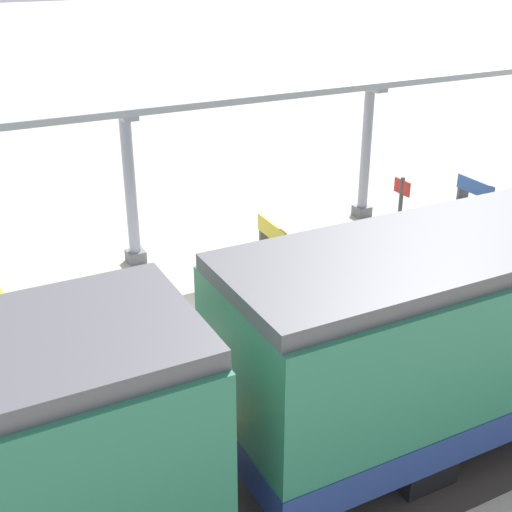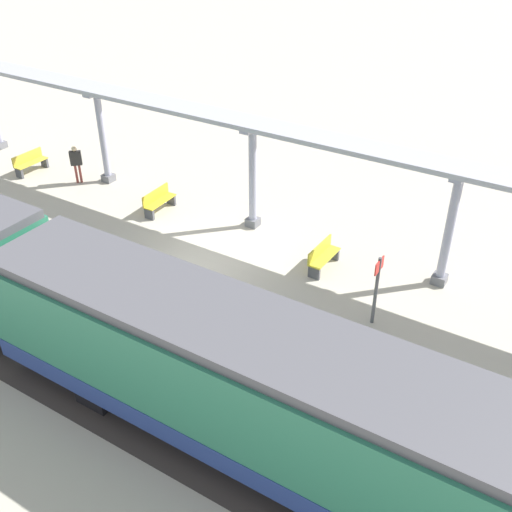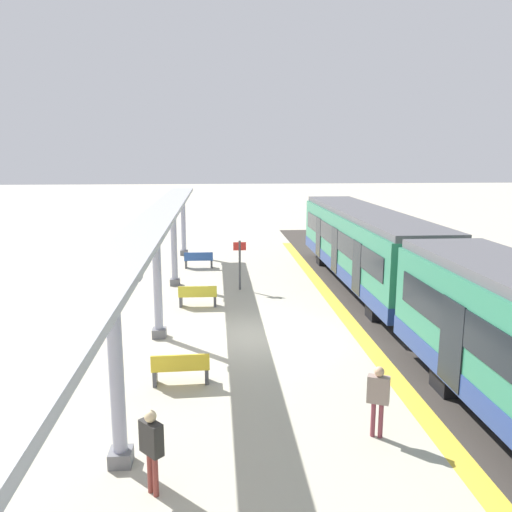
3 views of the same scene
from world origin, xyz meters
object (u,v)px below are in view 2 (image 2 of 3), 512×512
(canopy_pillar_second, at_px, (449,230))
(bench_far_end, at_px, (158,201))
(platform_info_sign, at_px, (377,284))
(passenger_by_the_benches, at_px, (76,160))
(passenger_waiting_near_edge, at_px, (11,215))
(canopy_pillar_fourth, at_px, (103,137))
(canopy_pillar_third, at_px, (253,178))
(bench_mid_platform, at_px, (322,256))
(bench_near_end, at_px, (30,162))
(train_near_carriage, at_px, (285,403))

(canopy_pillar_second, height_order, bench_far_end, canopy_pillar_second)
(platform_info_sign, distance_m, passenger_by_the_benches, 14.09)
(passenger_waiting_near_edge, relative_size, passenger_by_the_benches, 0.99)
(canopy_pillar_fourth, xyz_separation_m, passenger_by_the_benches, (-0.73, 0.95, -0.93))
(canopy_pillar_third, xyz_separation_m, bench_mid_platform, (-1.15, -3.38, -1.48))
(bench_near_end, height_order, bench_far_end, same)
(train_near_carriage, bearing_deg, canopy_pillar_third, 35.63)
(canopy_pillar_fourth, distance_m, bench_mid_platform, 10.64)
(train_near_carriage, bearing_deg, platform_info_sign, 2.26)
(bench_mid_platform, relative_size, bench_far_end, 1.00)
(train_near_carriage, xyz_separation_m, passenger_waiting_near_edge, (3.26, 12.60, -0.84))
(canopy_pillar_third, xyz_separation_m, passenger_by_the_benches, (-0.73, 8.05, -0.93))
(train_near_carriage, bearing_deg, bench_near_end, 65.97)
(canopy_pillar_fourth, bearing_deg, bench_mid_platform, -96.28)
(canopy_pillar_third, distance_m, platform_info_sign, 6.58)
(train_near_carriage, xyz_separation_m, bench_mid_platform, (7.34, 2.71, -1.39))
(canopy_pillar_third, bearing_deg, train_near_carriage, -144.37)
(canopy_pillar_third, bearing_deg, canopy_pillar_fourth, 90.00)
(canopy_pillar_third, height_order, bench_mid_platform, canopy_pillar_third)
(bench_mid_platform, distance_m, passenger_by_the_benches, 11.45)
(bench_near_end, bearing_deg, passenger_by_the_benches, -82.29)
(train_near_carriage, bearing_deg, passenger_by_the_benches, 61.22)
(canopy_pillar_second, relative_size, canopy_pillar_fourth, 1.00)
(canopy_pillar_second, height_order, passenger_by_the_benches, canopy_pillar_second)
(canopy_pillar_second, height_order, platform_info_sign, canopy_pillar_second)
(canopy_pillar_third, bearing_deg, bench_mid_platform, -108.84)
(canopy_pillar_third, height_order, platform_info_sign, canopy_pillar_third)
(platform_info_sign, bearing_deg, canopy_pillar_fourth, 77.29)
(canopy_pillar_second, relative_size, bench_mid_platform, 2.52)
(bench_mid_platform, bearing_deg, platform_info_sign, -125.45)
(canopy_pillar_fourth, height_order, platform_info_sign, canopy_pillar_fourth)
(platform_info_sign, bearing_deg, passenger_by_the_benches, 81.03)
(passenger_waiting_near_edge, bearing_deg, platform_info_sign, -79.43)
(train_near_carriage, height_order, canopy_pillar_third, canopy_pillar_third)
(canopy_pillar_third, relative_size, canopy_pillar_fourth, 1.00)
(bench_near_end, distance_m, passenger_by_the_benches, 2.60)
(canopy_pillar_fourth, height_order, bench_mid_platform, canopy_pillar_fourth)
(canopy_pillar_fourth, bearing_deg, canopy_pillar_third, -90.00)
(bench_mid_platform, bearing_deg, canopy_pillar_second, -71.87)
(canopy_pillar_fourth, distance_m, passenger_waiting_near_edge, 5.35)
(canopy_pillar_second, bearing_deg, canopy_pillar_fourth, 90.00)
(canopy_pillar_fourth, bearing_deg, platform_info_sign, -102.71)
(platform_info_sign, bearing_deg, canopy_pillar_third, 63.50)
(bench_far_end, xyz_separation_m, platform_info_sign, (-1.99, -9.49, 0.89))
(canopy_pillar_fourth, xyz_separation_m, passenger_waiting_near_edge, (-5.23, -0.59, -0.94))
(canopy_pillar_fourth, distance_m, passenger_by_the_benches, 1.51)
(bench_near_end, relative_size, passenger_by_the_benches, 0.94)
(train_near_carriage, xyz_separation_m, canopy_pillar_fourth, (8.49, 13.19, 0.09))
(bench_near_end, bearing_deg, bench_mid_platform, -90.34)
(platform_info_sign, xyz_separation_m, passenger_waiting_near_edge, (-2.31, 12.38, -0.34))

